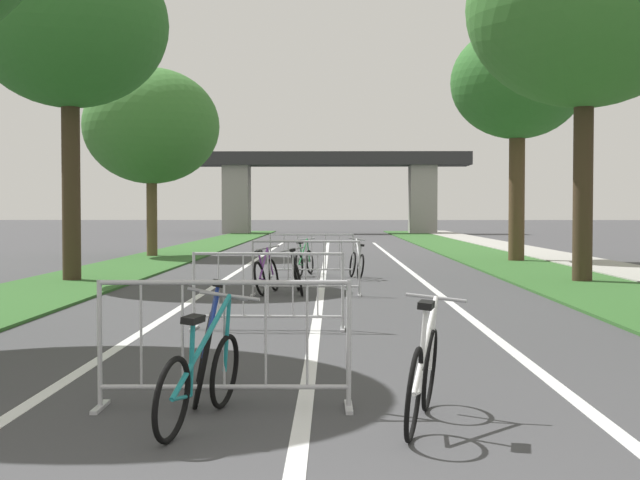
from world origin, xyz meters
name	(u,v)px	position (x,y,z in m)	size (l,w,h in m)	color
grass_verge_left	(176,254)	(-5.53, 29.10, 0.03)	(2.72, 71.14, 0.05)	#2D5B26
grass_verge_right	(478,254)	(5.53, 29.10, 0.03)	(2.72, 71.14, 0.05)	#2D5B26
sidewalk_path_right	(543,254)	(7.89, 29.10, 0.04)	(2.01, 71.14, 0.08)	#9E9B93
lane_stripe_center	(324,271)	(0.00, 20.58, 0.00)	(0.14, 41.15, 0.01)	silver
lane_stripe_right_lane	(410,271)	(2.29, 20.58, 0.00)	(0.14, 41.15, 0.01)	silver
lane_stripe_left_lane	(239,271)	(-2.29, 20.58, 0.00)	(0.14, 41.15, 0.01)	silver
overpass_bridge	(329,177)	(0.00, 58.79, 4.04)	(19.72, 3.12, 5.72)	#2D2D30
tree_left_pine_far	(70,25)	(-5.67, 16.88, 5.77)	(4.41, 4.41, 7.68)	#3D2D1E
tree_left_oak_mid	(151,126)	(-6.06, 27.46, 4.54)	(4.71, 4.71, 6.55)	brown
tree_right_cypress_far	(585,8)	(5.80, 16.77, 6.09)	(5.22, 5.22, 8.33)	#3D2D1E
tree_right_pine_near	(518,84)	(6.02, 24.74, 5.58)	(4.18, 4.18, 7.42)	#4C3823
crowd_barrier_nearest	(224,346)	(-0.65, 4.35, 0.51)	(2.09, 0.47, 1.05)	#ADADB2
crowd_barrier_second	(268,292)	(-0.64, 9.05, 0.51)	(2.09, 0.50, 1.05)	#ADADB2
crowd_barrier_third	(306,269)	(-0.27, 13.74, 0.51)	(2.09, 0.49, 1.05)	#ADADB2
crowd_barrier_fourth	(312,256)	(-0.28, 18.44, 0.51)	(2.09, 0.50, 1.05)	#ADADB2
bicycle_teal_0	(201,378)	(-0.76, 3.82, 0.36)	(0.65, 1.68, 0.97)	black
bicycle_blue_1	(205,351)	(-0.88, 4.87, 0.39)	(0.63, 1.78, 0.99)	black
bicycle_green_2	(304,261)	(-0.48, 18.99, 0.35)	(0.50, 1.58, 0.93)	black
bicycle_white_3	(423,375)	(0.91, 3.82, 0.38)	(0.62, 1.62, 0.96)	black
bicycle_black_4	(297,276)	(-0.46, 14.14, 0.35)	(0.58, 1.63, 0.90)	black
bicycle_purple_5	(266,275)	(-1.06, 14.17, 0.37)	(0.50, 1.68, 0.93)	black
bicycle_silver_6	(357,264)	(0.80, 17.91, 0.35)	(0.42, 1.59, 0.97)	black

